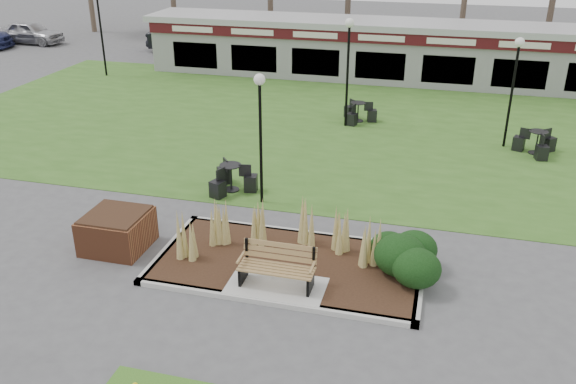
% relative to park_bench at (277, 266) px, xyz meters
% --- Properties ---
extents(ground, '(100.00, 100.00, 0.00)m').
position_rel_park_bench_xyz_m(ground, '(0.00, -0.25, -0.59)').
color(ground, '#515154').
rests_on(ground, ground).
extents(lawn, '(34.00, 16.00, 0.02)m').
position_rel_park_bench_xyz_m(lawn, '(0.00, 11.75, -0.58)').
color(lawn, '#35631F').
rests_on(lawn, ground).
extents(planting_bed, '(6.75, 3.40, 1.27)m').
position_rel_park_bench_xyz_m(planting_bed, '(1.27, 1.10, -0.22)').
color(planting_bed, '#311E13').
rests_on(planting_bed, ground).
extents(park_bench, '(1.70, 0.66, 0.93)m').
position_rel_park_bench_xyz_m(park_bench, '(0.00, 0.00, 0.00)').
color(park_bench, '#A4844A').
rests_on(park_bench, ground).
extents(brick_planter, '(1.50, 1.50, 0.95)m').
position_rel_park_bench_xyz_m(brick_planter, '(-4.40, 0.75, -0.11)').
color(brick_planter, brown).
rests_on(brick_planter, ground).
extents(food_pavilion, '(24.60, 3.40, 2.90)m').
position_rel_park_bench_xyz_m(food_pavilion, '(0.00, 19.71, 0.89)').
color(food_pavilion, gray).
rests_on(food_pavilion, ground).
extents(lamp_post_near_right, '(0.32, 0.32, 3.82)m').
position_rel_park_bench_xyz_m(lamp_post_near_right, '(-1.66, 4.19, 2.20)').
color(lamp_post_near_right, black).
rests_on(lamp_post_near_right, ground).
extents(lamp_post_mid_left, '(0.35, 0.35, 4.19)m').
position_rel_park_bench_xyz_m(lamp_post_mid_left, '(-0.52, 11.79, 2.47)').
color(lamp_post_mid_left, black).
rests_on(lamp_post_mid_left, ground).
extents(lamp_post_far_right, '(0.32, 0.32, 3.92)m').
position_rel_park_bench_xyz_m(lamp_post_far_right, '(5.45, 10.92, 2.27)').
color(lamp_post_far_right, black).
rests_on(lamp_post_far_right, ground).
extents(lamp_post_far_left, '(0.36, 0.36, 4.38)m').
position_rel_park_bench_xyz_m(lamp_post_far_left, '(-14.00, 16.75, 2.61)').
color(lamp_post_far_left, black).
rests_on(lamp_post_far_left, ground).
extents(bistro_set_a, '(1.47, 1.55, 0.83)m').
position_rel_park_bench_xyz_m(bistro_set_a, '(-2.81, 4.75, -0.29)').
color(bistro_set_a, black).
rests_on(bistro_set_a, ground).
extents(bistro_set_b, '(1.42, 1.44, 0.79)m').
position_rel_park_bench_xyz_m(bistro_set_b, '(-0.13, 12.46, -0.31)').
color(bistro_set_b, black).
rests_on(bistro_set_b, ground).
extents(bistro_set_d, '(1.51, 1.46, 0.82)m').
position_rel_park_bench_xyz_m(bistro_set_d, '(6.48, 10.45, -0.30)').
color(bistro_set_d, black).
rests_on(bistro_set_d, ground).
extents(car_silver, '(4.32, 1.92, 1.44)m').
position_rel_park_bench_xyz_m(car_silver, '(-23.07, 23.20, 0.13)').
color(car_silver, '#B0B0B5').
rests_on(car_silver, ground).
extents(car_black, '(5.09, 2.78, 1.59)m').
position_rel_park_bench_xyz_m(car_black, '(-12.44, 23.82, 0.21)').
color(car_black, black).
rests_on(car_black, ground).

